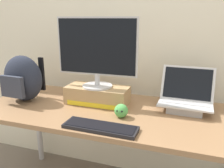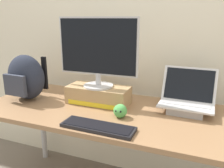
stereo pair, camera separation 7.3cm
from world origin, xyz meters
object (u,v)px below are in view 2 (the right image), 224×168
at_px(toner_box_yellow, 98,95).
at_px(messenger_backpack, 26,77).
at_px(open_laptop, 186,103).
at_px(external_keyboard, 98,127).
at_px(plush_toy, 120,111).
at_px(desktop_monitor, 98,51).

height_order(toner_box_yellow, messenger_backpack, messenger_backpack).
distance_m(open_laptop, external_keyboard, 0.62).
distance_m(open_laptop, messenger_backpack, 1.16).
bearing_deg(external_keyboard, plush_toy, 72.44).
bearing_deg(desktop_monitor, messenger_backpack, -169.53).
bearing_deg(messenger_backpack, desktop_monitor, 14.46).
distance_m(toner_box_yellow, open_laptop, 0.61).
distance_m(toner_box_yellow, plush_toy, 0.29).
relative_size(open_laptop, plush_toy, 4.10).
xyz_separation_m(messenger_backpack, plush_toy, (0.77, -0.07, -0.12)).
distance_m(desktop_monitor, plush_toy, 0.44).
bearing_deg(messenger_backpack, open_laptop, 11.89).
height_order(open_laptop, external_keyboard, open_laptop).
relative_size(messenger_backpack, plush_toy, 3.94).
xyz_separation_m(desktop_monitor, open_laptop, (0.60, 0.07, -0.32)).
distance_m(toner_box_yellow, desktop_monitor, 0.31).
bearing_deg(toner_box_yellow, messenger_backpack, -168.13).
bearing_deg(desktop_monitor, open_laptop, 5.56).
relative_size(open_laptop, external_keyboard, 0.83).
height_order(external_keyboard, plush_toy, plush_toy).
xyz_separation_m(toner_box_yellow, plush_toy, (0.23, -0.18, -0.02)).
xyz_separation_m(toner_box_yellow, messenger_backpack, (-0.54, -0.11, 0.10)).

